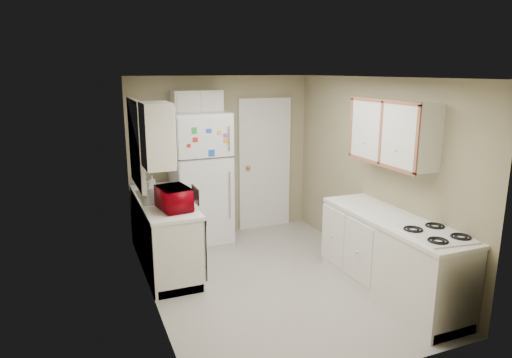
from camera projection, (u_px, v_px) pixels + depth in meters
name	position (u px, v px, depth m)	size (l,w,h in m)	color
floor	(271.00, 280.00, 5.52)	(3.80, 3.80, 0.00)	#B5B0A9
ceiling	(273.00, 77.00, 4.96)	(3.80, 3.80, 0.00)	white
wall_left	(149.00, 196.00, 4.73)	(3.80, 3.80, 0.00)	gray
wall_right	(374.00, 174.00, 5.75)	(3.80, 3.80, 0.00)	gray
wall_back	(222.00, 156.00, 6.95)	(2.80, 2.80, 0.00)	gray
wall_front	(372.00, 240.00, 3.53)	(2.80, 2.80, 0.00)	gray
left_counter	(165.00, 233.00, 5.82)	(0.60, 1.80, 0.90)	silver
dishwasher	(199.00, 243.00, 5.38)	(0.03, 0.58, 0.72)	black
sink	(161.00, 199.00, 5.86)	(0.54, 0.74, 0.16)	gray
microwave	(174.00, 197.00, 5.27)	(0.26, 0.48, 0.32)	#9F000D
soap_bottle	(152.00, 180.00, 6.26)	(0.07, 0.08, 0.17)	white
window_blinds	(137.00, 143.00, 5.60)	(0.10, 0.98, 1.08)	silver
upper_cabinet_left	(157.00, 136.00, 4.84)	(0.30, 0.45, 0.70)	silver
refrigerator	(200.00, 178.00, 6.57)	(0.79, 0.76, 1.91)	silver
cabinet_over_fridge	(197.00, 104.00, 6.48)	(0.70, 0.30, 0.40)	silver
interior_door	(265.00, 165.00, 7.21)	(0.86, 0.06, 2.08)	silver
right_counter	(391.00, 256.00, 5.09)	(0.60, 2.00, 0.90)	silver
stove	(432.00, 283.00, 4.60)	(0.52, 0.64, 0.78)	silver
upper_cabinet_right	(393.00, 132.00, 5.10)	(0.30, 1.20, 0.70)	silver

